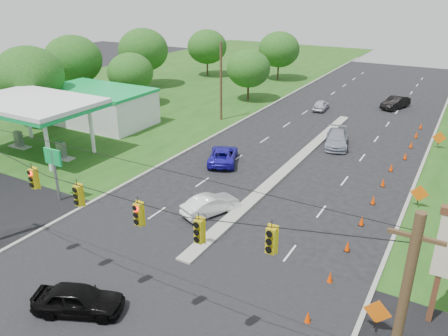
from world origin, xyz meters
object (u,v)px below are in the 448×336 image
Objects in this scene: gas_station at (89,105)px; black_sedan at (78,300)px; blue_pickup at (223,155)px; white_sedan at (210,205)px.

gas_station is 30.92m from black_sedan.
black_sedan is at bearing 76.60° from blue_pickup.
white_sedan is 0.83× the size of blue_pickup.
gas_station reaches higher than blue_pickup.
gas_station is 18.13m from blue_pickup.
gas_station is 4.48× the size of black_sedan.
white_sedan is (21.94, -10.36, -1.88)m from gas_station.
black_sedan reaches higher than blue_pickup.
black_sedan is 20.75m from blue_pickup.
black_sedan is (21.57, -22.08, -1.83)m from gas_station.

